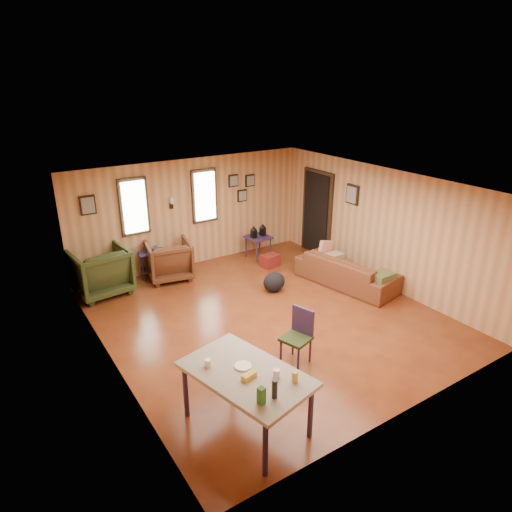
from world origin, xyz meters
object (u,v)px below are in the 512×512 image
(sofa, at_px, (347,266))
(recliner_green, at_px, (100,269))
(side_table, at_px, (258,235))
(end_table, at_px, (152,259))
(dining_table, at_px, (247,378))
(recliner_brown, at_px, (169,258))

(sofa, xyz_separation_m, recliner_green, (-4.33, 2.35, 0.10))
(side_table, bearing_deg, end_table, 171.11)
(end_table, bearing_deg, recliner_green, -166.90)
(sofa, height_order, side_table, sofa)
(recliner_green, height_order, side_table, recliner_green)
(side_table, bearing_deg, dining_table, -124.63)
(sofa, relative_size, recliner_brown, 2.33)
(recliner_brown, xyz_separation_m, dining_table, (-0.95, -4.64, 0.27))
(recliner_green, height_order, dining_table, recliner_green)
(end_table, distance_m, dining_table, 5.03)
(sofa, distance_m, recliner_green, 4.93)
(end_table, distance_m, side_table, 2.51)
(end_table, xyz_separation_m, dining_table, (-0.69, -4.97, 0.34))
(recliner_green, bearing_deg, dining_table, 89.78)
(sofa, distance_m, dining_table, 4.54)
(recliner_green, relative_size, end_table, 1.51)
(sofa, height_order, dining_table, dining_table)
(recliner_brown, xyz_separation_m, recliner_green, (-1.41, 0.06, 0.06))
(end_table, bearing_deg, sofa, -39.48)
(recliner_green, bearing_deg, end_table, -172.69)
(side_table, relative_size, dining_table, 0.47)
(recliner_brown, height_order, end_table, recliner_brown)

